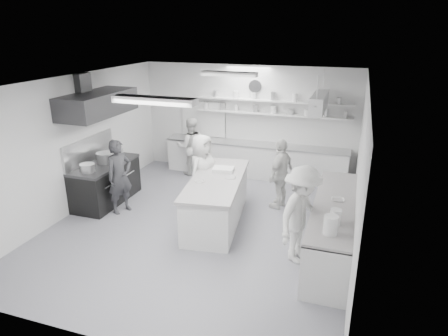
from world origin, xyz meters
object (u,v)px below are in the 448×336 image
(right_counter, at_px, (333,228))
(prep_island, at_px, (217,201))
(back_counter, at_px, (255,160))
(cook_back, at_px, (191,146))
(cook_stove, at_px, (120,177))
(stove, at_px, (106,184))

(right_counter, xyz_separation_m, prep_island, (-2.43, 0.46, -0.00))
(back_counter, height_order, cook_back, cook_back)
(right_counter, relative_size, cook_back, 2.04)
(back_counter, xyz_separation_m, cook_back, (-1.73, -0.41, 0.35))
(right_counter, xyz_separation_m, cook_stove, (-4.62, 0.25, 0.36))
(right_counter, xyz_separation_m, cook_back, (-4.08, 2.99, 0.34))
(cook_back, bearing_deg, prep_island, 95.42)
(stove, height_order, back_counter, back_counter)
(prep_island, xyz_separation_m, cook_stove, (-2.19, -0.21, 0.37))
(stove, distance_m, right_counter, 5.28)
(stove, bearing_deg, right_counter, -6.52)
(right_counter, distance_m, prep_island, 2.47)
(stove, relative_size, cook_back, 1.11)
(cook_back, bearing_deg, back_counter, 165.60)
(stove, height_order, cook_stove, cook_stove)
(back_counter, bearing_deg, cook_back, -166.64)
(back_counter, bearing_deg, prep_island, -91.47)
(cook_stove, xyz_separation_m, cook_back, (0.54, 2.74, -0.03))
(back_counter, distance_m, cook_stove, 3.90)
(stove, xyz_separation_m, cook_back, (1.17, 2.39, 0.36))
(right_counter, relative_size, prep_island, 1.30)
(prep_island, relative_size, cook_stove, 1.52)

